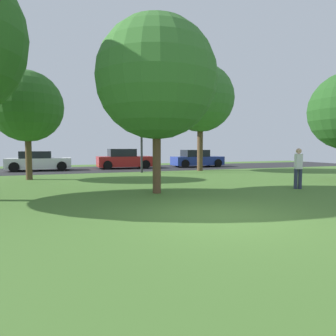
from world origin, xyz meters
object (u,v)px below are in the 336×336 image
Objects in this scene: maple_tree_far at (157,79)px; parked_car_blue at (197,159)px; parked_car_red at (124,159)px; parked_car_white at (39,162)px; oak_tree_left at (200,98)px; oak_tree_center at (27,107)px; person_thrower at (298,167)px; street_lamp_post at (142,137)px.

parked_car_blue is (7.36, 12.09, -3.33)m from maple_tree_far.
parked_car_white is at bearing -178.44° from parked_car_red.
maple_tree_far reaches higher than parked_car_white.
maple_tree_far reaches higher than parked_car_red.
oak_tree_center is (-10.40, -2.02, -1.28)m from oak_tree_left.
oak_tree_left is 1.74× the size of parked_car_white.
parked_car_white is (-4.52, 12.25, -3.35)m from maple_tree_far.
parked_car_white is at bearing -116.31° from person_thrower.
street_lamp_post is at bearing 78.46° from maple_tree_far.
oak_tree_left is 4.56× the size of person_thrower.
oak_tree_left is 1.34× the size of oak_tree_center.
parked_car_blue is at bearing 58.66° from maple_tree_far.
oak_tree_center is (-4.62, 6.30, -0.37)m from maple_tree_far.
oak_tree_center reaches higher than person_thrower.
street_lamp_post is at bearing -179.01° from oak_tree_left.
person_thrower is at bearing -92.03° from oak_tree_left.
maple_tree_far is at bearing -101.54° from street_lamp_post.
oak_tree_left is 1.74× the size of parked_car_blue.
parked_car_white is 7.56m from street_lamp_post.
person_thrower is (10.08, -7.18, -2.73)m from oak_tree_center.
parked_car_blue is (1.57, 3.77, -4.24)m from oak_tree_left.
person_thrower is at bearing -73.07° from parked_car_red.
parked_car_red is 4.46m from street_lamp_post.
parked_car_red is (1.42, 12.41, -3.29)m from maple_tree_far.
maple_tree_far is 1.48× the size of parked_car_blue.
parked_car_blue is (11.89, -0.16, 0.01)m from parked_car_white.
maple_tree_far reaches higher than street_lamp_post.
parked_car_blue is 0.91× the size of street_lamp_post.
maple_tree_far is 10.17m from oak_tree_left.
parked_car_blue is at bearing 67.37° from oak_tree_left.
person_thrower is at bearing -52.74° from parked_car_white.
maple_tree_far is 12.92m from parked_car_red.
person_thrower is (-0.33, -9.19, -4.01)m from oak_tree_left.
parked_car_white is 5.94m from parked_car_red.
street_lamp_post reaches higher than parked_car_blue.
parked_car_red is at bearing 45.36° from oak_tree_center.
street_lamp_post is (-4.11, -0.07, -2.62)m from oak_tree_left.
parked_car_white is (-9.99, 13.12, -0.24)m from person_thrower.
parked_car_blue is at bearing -161.91° from person_thrower.
maple_tree_far reaches higher than parked_car_blue.
parked_car_blue is (11.98, 5.79, -2.96)m from oak_tree_center.
street_lamp_post is at bearing -145.90° from parked_car_blue.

